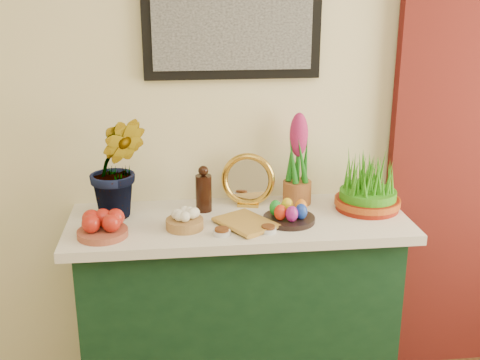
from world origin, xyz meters
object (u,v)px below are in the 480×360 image
Objects in this scene: wheatgrass_sabzeh at (368,187)px; mirror at (248,180)px; book at (228,228)px; sideboard at (239,316)px; hyacinth_green at (117,151)px.

mirror is at bearing 168.04° from wheatgrass_sabzeh.
book is 0.65m from wheatgrass_sabzeh.
book is (-0.06, -0.14, 0.48)m from sideboard.
sideboard is 4.64× the size of wheatgrass_sabzeh.
mirror is at bearing 68.27° from sideboard.
sideboard is 0.50m from book.
hyacinth_green is 2.36× the size of mirror.
sideboard is 5.45× the size of mirror.
mirror is 0.85× the size of wheatgrass_sabzeh.
sideboard is 5.66× the size of book.
hyacinth_green is 2.45× the size of book.
hyacinth_green is at bearing 122.68° from book.
book reaches higher than sideboard.
wheatgrass_sabzeh reaches higher than book.
book is at bearing -163.96° from wheatgrass_sabzeh.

